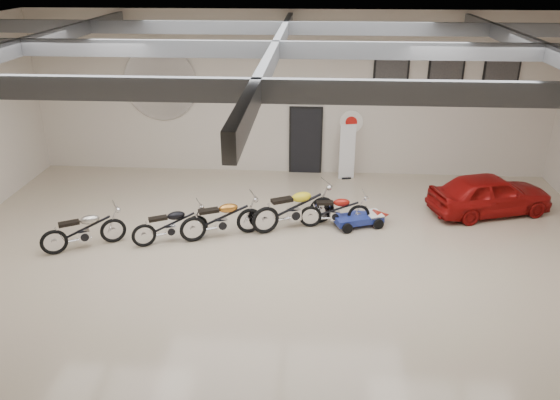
# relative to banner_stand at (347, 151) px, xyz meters

# --- Properties ---
(floor) EXTENTS (16.00, 12.00, 0.01)m
(floor) POSITION_rel_banner_stand_xyz_m (-1.79, -5.50, -0.89)
(floor) COLOR tan
(floor) RESTS_ON ground
(ceiling) EXTENTS (16.00, 12.00, 0.01)m
(ceiling) POSITION_rel_banner_stand_xyz_m (-1.79, -5.50, 4.11)
(ceiling) COLOR gray
(ceiling) RESTS_ON back_wall
(back_wall) EXTENTS (16.00, 0.02, 5.00)m
(back_wall) POSITION_rel_banner_stand_xyz_m (-1.79, 0.50, 1.61)
(back_wall) COLOR beige
(back_wall) RESTS_ON floor
(ceiling_beams) EXTENTS (15.80, 11.80, 0.32)m
(ceiling_beams) POSITION_rel_banner_stand_xyz_m (-1.79, -5.50, 3.86)
(ceiling_beams) COLOR #5A5D62
(ceiling_beams) RESTS_ON ceiling
(door) EXTENTS (0.92, 0.08, 2.10)m
(door) POSITION_rel_banner_stand_xyz_m (-1.29, 0.45, 0.16)
(door) COLOR black
(door) RESTS_ON back_wall
(logo_plaque) EXTENTS (2.30, 0.06, 1.16)m
(logo_plaque) POSITION_rel_banner_stand_xyz_m (-5.79, 0.45, 1.91)
(logo_plaque) COLOR silver
(logo_plaque) RESTS_ON back_wall
(poster_left) EXTENTS (1.05, 0.08, 1.35)m
(poster_left) POSITION_rel_banner_stand_xyz_m (1.21, 0.46, 2.21)
(poster_left) COLOR black
(poster_left) RESTS_ON back_wall
(poster_mid) EXTENTS (1.05, 0.08, 1.35)m
(poster_mid) POSITION_rel_banner_stand_xyz_m (2.81, 0.46, 2.21)
(poster_mid) COLOR black
(poster_mid) RESTS_ON back_wall
(poster_right) EXTENTS (1.05, 0.08, 1.35)m
(poster_right) POSITION_rel_banner_stand_xyz_m (4.41, 0.46, 2.21)
(poster_right) COLOR black
(poster_right) RESTS_ON back_wall
(oil_sign) EXTENTS (0.72, 0.10, 0.72)m
(oil_sign) POSITION_rel_banner_stand_xyz_m (0.11, 0.45, 0.81)
(oil_sign) COLOR white
(oil_sign) RESTS_ON back_wall
(banner_stand) EXTENTS (0.52, 0.29, 1.79)m
(banner_stand) POSITION_rel_banner_stand_xyz_m (0.00, 0.00, 0.00)
(banner_stand) COLOR white
(banner_stand) RESTS_ON floor
(motorcycle_silver) EXTENTS (1.96, 1.48, 1.00)m
(motorcycle_silver) POSITION_rel_banner_stand_xyz_m (-6.40, -4.95, -0.39)
(motorcycle_silver) COLOR silver
(motorcycle_silver) RESTS_ON floor
(motorcycle_black) EXTENTS (1.88, 1.30, 0.94)m
(motorcycle_black) POSITION_rel_banner_stand_xyz_m (-4.44, -4.50, -0.42)
(motorcycle_black) COLOR silver
(motorcycle_black) RESTS_ON floor
(motorcycle_gold) EXTENTS (2.11, 1.39, 1.06)m
(motorcycle_gold) POSITION_rel_banner_stand_xyz_m (-3.24, -4.17, -0.37)
(motorcycle_gold) COLOR silver
(motorcycle_gold) RESTS_ON floor
(motorcycle_yellow) EXTENTS (2.30, 1.61, 1.16)m
(motorcycle_yellow) POSITION_rel_banner_stand_xyz_m (-1.49, -3.55, -0.31)
(motorcycle_yellow) COLOR silver
(motorcycle_yellow) RESTS_ON floor
(motorcycle_red) EXTENTS (1.83, 0.77, 0.92)m
(motorcycle_red) POSITION_rel_banner_stand_xyz_m (-0.45, -3.38, -0.43)
(motorcycle_red) COLOR silver
(motorcycle_red) RESTS_ON floor
(go_kart) EXTENTS (1.66, 1.17, 0.55)m
(go_kart) POSITION_rel_banner_stand_xyz_m (0.29, -3.30, -0.62)
(go_kart) COLOR navy
(go_kart) RESTS_ON floor
(vintage_car) EXTENTS (2.23, 3.53, 1.12)m
(vintage_car) POSITION_rel_banner_stand_xyz_m (3.72, -2.30, -0.33)
(vintage_car) COLOR #990F0D
(vintage_car) RESTS_ON floor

